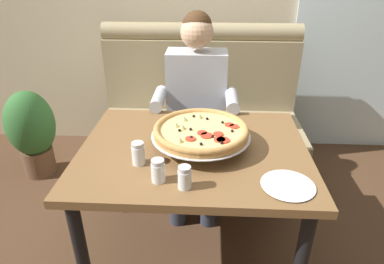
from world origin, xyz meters
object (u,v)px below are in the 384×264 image
object	(u,v)px
shaker_oregano	(138,155)
patio_chair	(334,68)
shaker_pepper_flakes	(158,172)
potted_plant	(32,130)
booth_bench	(199,126)
diner_main	(196,102)
pizza	(201,131)
shaker_parmesan	(185,179)
plate_near_left	(288,184)
dining_table	(194,164)

from	to	relation	value
shaker_oregano	patio_chair	bearing A→B (deg)	54.30
shaker_pepper_flakes	potted_plant	world-z (taller)	shaker_pepper_flakes
shaker_oregano	potted_plant	world-z (taller)	shaker_oregano
booth_bench	diner_main	size ratio (longest dim) A/B	1.18
booth_bench	patio_chair	bearing A→B (deg)	40.98
pizza	shaker_parmesan	size ratio (longest dim) A/B	4.82
diner_main	patio_chair	world-z (taller)	diner_main
plate_near_left	potted_plant	distance (m)	2.03
shaker_pepper_flakes	plate_near_left	distance (m)	0.53
pizza	dining_table	bearing A→B (deg)	-160.34
patio_chair	diner_main	bearing A→B (deg)	-133.67
diner_main	potted_plant	bearing A→B (deg)	173.24
shaker_oregano	potted_plant	distance (m)	1.46
shaker_oregano	shaker_pepper_flakes	bearing A→B (deg)	-49.73
potted_plant	pizza	bearing A→B (deg)	-30.58
booth_bench	diner_main	world-z (taller)	diner_main
shaker_oregano	patio_chair	world-z (taller)	patio_chair
patio_chair	shaker_parmesan	bearing A→B (deg)	-120.11
patio_chair	plate_near_left	bearing A→B (deg)	-112.46
pizza	plate_near_left	world-z (taller)	pizza
dining_table	patio_chair	bearing A→B (deg)	56.63
patio_chair	potted_plant	distance (m)	2.99
diner_main	shaker_oregano	distance (m)	0.83
patio_chair	potted_plant	xyz separation A→B (m)	(-2.68, -1.33, -0.14)
shaker_pepper_flakes	booth_bench	bearing A→B (deg)	83.64
booth_bench	pizza	world-z (taller)	booth_bench
shaker_pepper_flakes	patio_chair	size ratio (longest dim) A/B	0.12
shaker_oregano	shaker_pepper_flakes	world-z (taller)	shaker_oregano
plate_near_left	potted_plant	bearing A→B (deg)	147.27
diner_main	plate_near_left	bearing A→B (deg)	-65.99
shaker_oregano	shaker_parmesan	distance (m)	0.27
dining_table	shaker_oregano	size ratio (longest dim) A/B	10.27
pizza	patio_chair	bearing A→B (deg)	57.13
patio_chair	shaker_oregano	bearing A→B (deg)	-125.70
shaker_oregano	plate_near_left	world-z (taller)	shaker_oregano
booth_bench	dining_table	distance (m)	0.94
dining_table	patio_chair	world-z (taller)	patio_chair
shaker_pepper_flakes	shaker_parmesan	bearing A→B (deg)	-19.38
booth_bench	patio_chair	xyz separation A→B (m)	(1.40, 1.21, 0.13)
diner_main	plate_near_left	world-z (taller)	diner_main
shaker_parmesan	booth_bench	bearing A→B (deg)	89.06
dining_table	diner_main	distance (m)	0.65
booth_bench	patio_chair	size ratio (longest dim) A/B	1.75
dining_table	shaker_parmesan	xyz separation A→B (m)	(-0.02, -0.32, 0.14)
diner_main	plate_near_left	distance (m)	1.02
pizza	potted_plant	world-z (taller)	pizza
shaker_pepper_flakes	potted_plant	xyz separation A→B (m)	(-1.15, 1.07, -0.39)
diner_main	shaker_pepper_flakes	bearing A→B (deg)	-97.21
potted_plant	dining_table	bearing A→B (deg)	-31.64
pizza	plate_near_left	xyz separation A→B (m)	(0.37, -0.30, -0.08)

